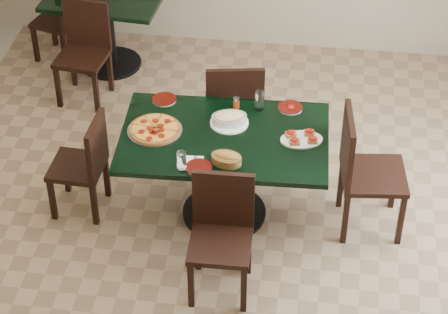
# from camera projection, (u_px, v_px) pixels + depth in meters

# --- Properties ---
(floor) EXTENTS (5.50, 5.50, 0.00)m
(floor) POSITION_uv_depth(u_px,v_px,m) (230.00, 232.00, 6.55)
(floor) COLOR #8B7050
(floor) RESTS_ON ground
(main_table) EXTENTS (1.53, 1.02, 0.75)m
(main_table) POSITION_uv_depth(u_px,v_px,m) (224.00, 156.00, 6.36)
(main_table) COLOR black
(main_table) RESTS_ON floor
(back_table) EXTENTS (1.10, 0.84, 0.75)m
(back_table) POSITION_uv_depth(u_px,v_px,m) (107.00, 16.00, 8.04)
(back_table) COLOR black
(back_table) RESTS_ON floor
(chair_far) EXTENTS (0.52, 0.52, 0.96)m
(chair_far) POSITION_uv_depth(u_px,v_px,m) (234.00, 107.00, 6.89)
(chair_far) COLOR black
(chair_far) RESTS_ON floor
(chair_near) EXTENTS (0.43, 0.43, 0.89)m
(chair_near) POSITION_uv_depth(u_px,v_px,m) (222.00, 228.00, 5.86)
(chair_near) COLOR black
(chair_near) RESTS_ON floor
(chair_right) EXTENTS (0.51, 0.51, 0.99)m
(chair_right) POSITION_uv_depth(u_px,v_px,m) (362.00, 166.00, 6.28)
(chair_right) COLOR black
(chair_right) RESTS_ON floor
(chair_left) EXTENTS (0.40, 0.40, 0.83)m
(chair_left) POSITION_uv_depth(u_px,v_px,m) (86.00, 161.00, 6.48)
(chair_left) COLOR black
(chair_left) RESTS_ON floor
(back_chair_near) EXTENTS (0.46, 0.46, 0.90)m
(back_chair_near) POSITION_uv_depth(u_px,v_px,m) (84.00, 46.00, 7.68)
(back_chair_near) COLOR black
(back_chair_near) RESTS_ON floor
(back_chair_left) EXTENTS (0.47, 0.47, 0.82)m
(back_chair_left) POSITION_uv_depth(u_px,v_px,m) (62.00, 17.00, 8.18)
(back_chair_left) COLOR black
(back_chair_left) RESTS_ON floor
(pepperoni_pizza) EXTENTS (0.40, 0.40, 0.04)m
(pepperoni_pizza) POSITION_uv_depth(u_px,v_px,m) (155.00, 129.00, 6.28)
(pepperoni_pizza) COLOR #B2B2B9
(pepperoni_pizza) RESTS_ON main_table
(lasagna_casserole) EXTENTS (0.29, 0.28, 0.09)m
(lasagna_casserole) POSITION_uv_depth(u_px,v_px,m) (229.00, 118.00, 6.33)
(lasagna_casserole) COLOR silver
(lasagna_casserole) RESTS_ON main_table
(bread_basket) EXTENTS (0.24, 0.18, 0.09)m
(bread_basket) POSITION_uv_depth(u_px,v_px,m) (226.00, 158.00, 5.98)
(bread_basket) COLOR brown
(bread_basket) RESTS_ON main_table
(bruschetta_platter) EXTENTS (0.34, 0.27, 0.05)m
(bruschetta_platter) POSITION_uv_depth(u_px,v_px,m) (302.00, 138.00, 6.19)
(bruschetta_platter) COLOR silver
(bruschetta_platter) RESTS_ON main_table
(side_plate_near) EXTENTS (0.18, 0.18, 0.02)m
(side_plate_near) POSITION_uv_depth(u_px,v_px,m) (199.00, 167.00, 5.96)
(side_plate_near) COLOR silver
(side_plate_near) RESTS_ON main_table
(side_plate_far_r) EXTENTS (0.19, 0.19, 0.03)m
(side_plate_far_r) POSITION_uv_depth(u_px,v_px,m) (290.00, 107.00, 6.51)
(side_plate_far_r) COLOR silver
(side_plate_far_r) RESTS_ON main_table
(side_plate_far_l) EXTENTS (0.19, 0.19, 0.02)m
(side_plate_far_l) POSITION_uv_depth(u_px,v_px,m) (164.00, 99.00, 6.59)
(side_plate_far_l) COLOR silver
(side_plate_far_l) RESTS_ON main_table
(napkin_setting) EXTENTS (0.17, 0.17, 0.01)m
(napkin_setting) POSITION_uv_depth(u_px,v_px,m) (192.00, 163.00, 6.00)
(napkin_setting) COLOR white
(napkin_setting) RESTS_ON main_table
(water_glass_a) EXTENTS (0.07, 0.07, 0.15)m
(water_glass_a) POSITION_uv_depth(u_px,v_px,m) (259.00, 101.00, 6.46)
(water_glass_a) COLOR white
(water_glass_a) RESTS_ON main_table
(water_glass_b) EXTENTS (0.07, 0.07, 0.14)m
(water_glass_b) POSITION_uv_depth(u_px,v_px,m) (182.00, 161.00, 5.91)
(water_glass_b) COLOR white
(water_glass_b) RESTS_ON main_table
(pepper_shaker) EXTENTS (0.05, 0.05, 0.09)m
(pepper_shaker) POSITION_uv_depth(u_px,v_px,m) (236.00, 103.00, 6.49)
(pepper_shaker) COLOR #B83C13
(pepper_shaker) RESTS_ON main_table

